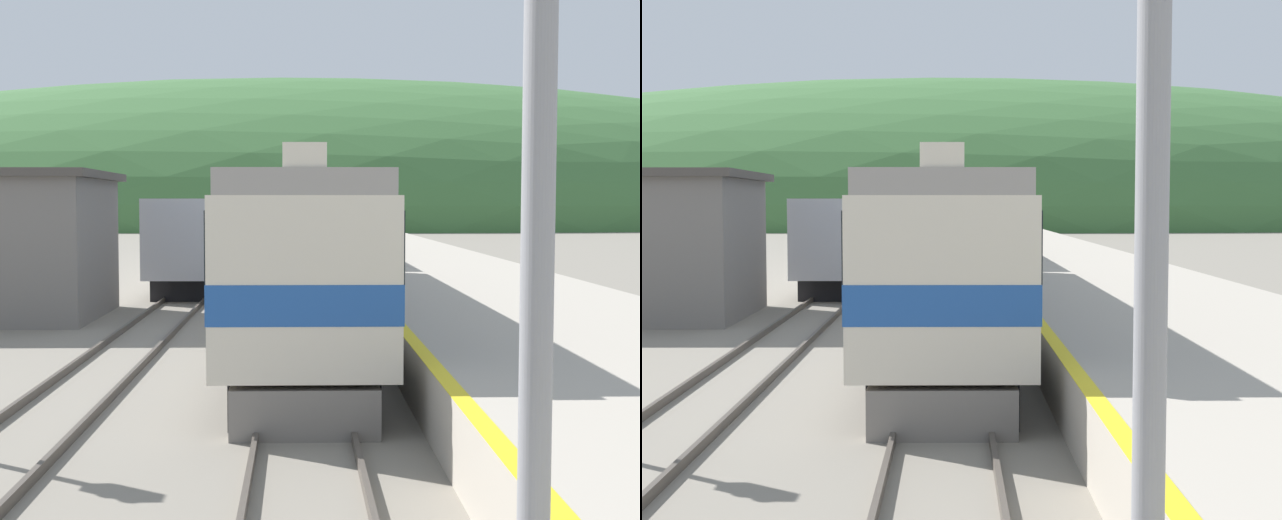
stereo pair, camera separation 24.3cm
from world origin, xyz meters
TOP-DOWN VIEW (x-y plane):
  - track_main at (0.00, 70.00)m, footprint 1.52×180.00m
  - track_siding at (-4.13, 70.00)m, footprint 1.52×180.00m
  - platform at (5.32, 50.00)m, footprint 7.04×140.00m
  - distant_hills at (0.00, 154.38)m, footprint 230.40×103.68m
  - express_train_lead_car at (0.00, 19.96)m, footprint 2.91×19.57m
  - carriage_second at (0.00, 41.99)m, footprint 2.90×22.27m
  - carriage_third at (0.00, 65.15)m, footprint 2.90×22.27m
  - siding_train at (-4.13, 45.74)m, footprint 2.90×34.38m

SIDE VIEW (x-z plane):
  - distant_hills at x=0.00m, z-range -24.46..24.46m
  - track_main at x=0.00m, z-range 0.00..0.16m
  - track_siding at x=-4.13m, z-range 0.00..0.16m
  - platform at x=5.32m, z-range -0.01..1.08m
  - siding_train at x=-4.13m, z-range 0.06..3.73m
  - carriage_second at x=0.00m, z-range 0.18..4.19m
  - carriage_third at x=0.00m, z-range 0.18..4.19m
  - express_train_lead_car at x=0.00m, z-range 0.01..4.38m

